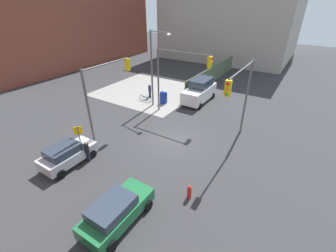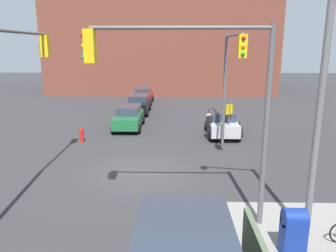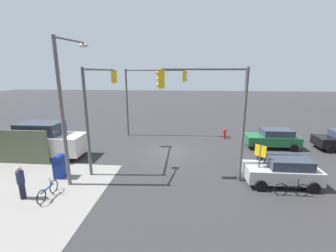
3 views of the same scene
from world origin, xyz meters
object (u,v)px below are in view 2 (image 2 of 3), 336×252
at_px(hatchback_black, 138,104).
at_px(pedestrian_crossing, 209,126).
at_px(traffic_signal_nw_corner, 231,71).
at_px(bicycle_at_crosswalk, 240,130).
at_px(street_lamp_corner, 308,87).
at_px(traffic_signal_ne_corner, 196,86).
at_px(fire_hydrant, 82,134).
at_px(hatchback_green, 129,117).
at_px(traffic_signal_se_corner, 14,78).
at_px(hatchback_silver, 222,123).
at_px(mailbox_blue, 293,230).
at_px(hatchback_red, 143,95).

height_order(hatchback_black, pedestrian_crossing, pedestrian_crossing).
relative_size(traffic_signal_nw_corner, bicycle_at_crosswalk, 3.71).
height_order(street_lamp_corner, bicycle_at_crosswalk, street_lamp_corner).
bearing_deg(bicycle_at_crosswalk, street_lamp_corner, -2.70).
xyz_separation_m(traffic_signal_nw_corner, traffic_signal_ne_corner, (7.14, -2.23, 0.05)).
relative_size(fire_hydrant, pedestrian_crossing, 0.55).
height_order(hatchback_green, pedestrian_crossing, pedestrian_crossing).
bearing_deg(hatchback_green, fire_hydrant, -34.49).
height_order(traffic_signal_se_corner, traffic_signal_ne_corner, same).
height_order(street_lamp_corner, hatchback_black, street_lamp_corner).
relative_size(fire_hydrant, hatchback_silver, 0.24).
bearing_deg(mailbox_blue, traffic_signal_nw_corner, -176.76).
height_order(mailbox_blue, pedestrian_crossing, pedestrian_crossing).
bearing_deg(traffic_signal_se_corner, mailbox_blue, 67.29).
xyz_separation_m(traffic_signal_ne_corner, fire_hydrant, (-9.50, -6.47, -4.17)).
bearing_deg(hatchback_green, street_lamp_corner, 27.65).
bearing_deg(hatchback_silver, hatchback_black, -138.78).
distance_m(mailbox_blue, pedestrian_crossing, 12.06).
bearing_deg(mailbox_blue, fire_hydrant, -140.60).
relative_size(street_lamp_corner, mailbox_blue, 5.59).
distance_m(street_lamp_corner, hatchback_red, 25.81).
height_order(traffic_signal_ne_corner, mailbox_blue, traffic_signal_ne_corner).
xyz_separation_m(traffic_signal_se_corner, hatchback_green, (-10.80, 2.75, -3.81)).
relative_size(fire_hydrant, bicycle_at_crosswalk, 0.54).
relative_size(pedestrian_crossing, bicycle_at_crosswalk, 0.98).
distance_m(traffic_signal_nw_corner, hatchback_black, 13.55).
bearing_deg(traffic_signal_ne_corner, pedestrian_crossing, 171.52).
relative_size(hatchback_green, bicycle_at_crosswalk, 2.41).
relative_size(fire_hydrant, hatchback_red, 0.24).
height_order(mailbox_blue, hatchback_black, hatchback_black).
xyz_separation_m(hatchback_black, hatchback_red, (-5.24, -0.08, -0.00)).
xyz_separation_m(traffic_signal_nw_corner, hatchback_silver, (-4.15, 0.25, -3.76)).
bearing_deg(hatchback_silver, traffic_signal_nw_corner, -3.49).
height_order(street_lamp_corner, hatchback_red, street_lamp_corner).
bearing_deg(fire_hydrant, hatchback_red, 170.25).
xyz_separation_m(traffic_signal_se_corner, hatchback_black, (-16.33, 2.84, -3.81)).
xyz_separation_m(street_lamp_corner, hatchback_silver, (-11.93, -0.68, -3.86)).
xyz_separation_m(hatchback_green, pedestrian_crossing, (2.77, 5.55, 0.05)).
xyz_separation_m(traffic_signal_ne_corner, hatchback_green, (-13.07, -4.01, -3.81)).
distance_m(mailbox_blue, fire_hydrant, 14.50).
distance_m(fire_hydrant, hatchback_red, 14.57).
bearing_deg(traffic_signal_nw_corner, hatchback_red, -159.55).
bearing_deg(pedestrian_crossing, traffic_signal_ne_corner, 12.59).
xyz_separation_m(fire_hydrant, hatchback_green, (-3.57, 2.45, 0.36)).
distance_m(traffic_signal_ne_corner, fire_hydrant, 12.22).
bearing_deg(traffic_signal_ne_corner, hatchback_red, -170.49).
distance_m(hatchback_green, pedestrian_crossing, 6.20).
xyz_separation_m(traffic_signal_ne_corner, street_lamp_corner, (0.64, 3.17, 0.05)).
distance_m(traffic_signal_se_corner, mailbox_blue, 11.01).
xyz_separation_m(fire_hydrant, bicycle_at_crosswalk, (-1.80, 10.20, -0.14)).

